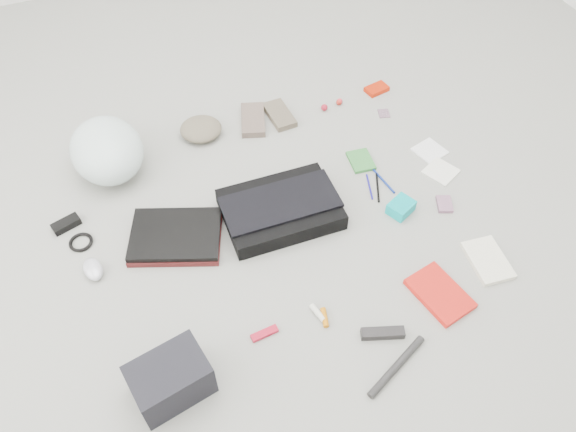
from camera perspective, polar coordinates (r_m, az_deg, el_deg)
name	(u,v)px	position (r m, az deg, el deg)	size (l,w,h in m)	color
ground_plane	(288,224)	(2.09, 0.00, -0.87)	(4.00, 4.00, 0.00)	gray
messenger_bag	(280,209)	(2.10, -0.77, 0.69)	(0.42, 0.30, 0.07)	black
bag_flap	(280,202)	(2.06, -0.79, 1.42)	(0.43, 0.19, 0.01)	black
laptop_sleeve	(176,238)	(2.08, -11.29, -2.19)	(0.32, 0.24, 0.02)	#531718
laptop	(175,234)	(2.07, -11.38, -1.82)	(0.32, 0.23, 0.02)	black
bike_helmet	(107,150)	(2.32, -17.93, 6.37)	(0.28, 0.35, 0.21)	white
beanie	(201,129)	(2.44, -8.84, 8.73)	(0.18, 0.17, 0.06)	#6C624E
mitten_left	(253,120)	(2.49, -3.58, 9.73)	(0.10, 0.20, 0.03)	#6B594D
mitten_right	(280,115)	(2.51, -0.87, 10.24)	(0.09, 0.18, 0.03)	brown
power_brick	(66,224)	(2.23, -21.61, -0.77)	(0.10, 0.05, 0.03)	black
cable_coil	(81,242)	(2.17, -20.29, -2.51)	(0.09, 0.09, 0.01)	black
mouse	(93,269)	(2.07, -19.20, -5.11)	(0.06, 0.10, 0.04)	silver
camera_bag	(171,379)	(1.74, -11.85, -15.92)	(0.22, 0.16, 0.14)	black
multitool	(264,333)	(1.84, -2.41, -11.83)	(0.09, 0.03, 0.01)	#A60E23
toiletry_tube_white	(318,313)	(1.88, 3.03, -9.79)	(0.02, 0.02, 0.07)	silver
toiletry_tube_orange	(325,318)	(1.87, 3.73, -10.25)	(0.02, 0.02, 0.07)	#C66C07
u_lock	(383,333)	(1.86, 9.59, -11.66)	(0.14, 0.03, 0.03)	black
bike_pump	(397,366)	(1.82, 10.97, -14.76)	(0.02, 0.02, 0.26)	black
book_red	(440,294)	(1.98, 15.16, -7.62)	(0.14, 0.21, 0.02)	red
book_white	(488,260)	(2.11, 19.63, -4.26)	(0.12, 0.18, 0.02)	silver
notepad	(361,161)	(2.33, 7.41, 5.59)	(0.09, 0.12, 0.01)	#327B34
pen_blue	(370,187)	(2.24, 8.28, 2.97)	(0.01, 0.01, 0.13)	navy
pen_black	(378,187)	(2.24, 9.10, 2.88)	(0.01, 0.01, 0.15)	black
pen_navy	(383,180)	(2.27, 9.61, 3.62)	(0.01, 0.01, 0.16)	navy
accordion_wallet	(401,207)	(2.16, 11.40, 0.87)	(0.09, 0.08, 0.05)	#02B2B6
card_deck	(444,204)	(2.23, 15.61, 1.17)	(0.06, 0.08, 0.02)	gray
napkin_top	(430,151)	(2.43, 14.19, 6.43)	(0.11, 0.11, 0.01)	white
napkin_bottom	(441,171)	(2.35, 15.27, 4.39)	(0.12, 0.12, 0.01)	white
lollipop_a	(324,107)	(2.55, 3.71, 10.95)	(0.03, 0.03, 0.03)	maroon
lollipop_b	(339,102)	(2.59, 5.19, 11.43)	(0.03, 0.03, 0.03)	#B02519
lollipop_c	(340,101)	(2.59, 5.26, 11.51)	(0.03, 0.03, 0.03)	red
altoids_tin	(377,89)	(2.68, 9.00, 12.62)	(0.10, 0.07, 0.02)	red
stamp_sheet	(384,113)	(2.57, 9.71, 10.24)	(0.05, 0.06, 0.00)	slate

